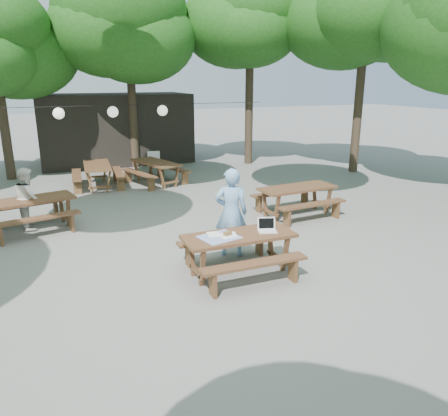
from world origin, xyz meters
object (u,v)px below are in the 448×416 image
at_px(picnic_table_nw, 30,214).
at_px(second_person, 28,198).
at_px(main_picnic_table, 239,253).
at_px(woman, 231,213).
at_px(plastic_chair, 154,170).

bearing_deg(picnic_table_nw, second_person, 77.50).
xyz_separation_m(main_picnic_table, second_person, (-3.53, 4.17, 0.34)).
height_order(main_picnic_table, woman, woman).
xyz_separation_m(woman, plastic_chair, (0.30, 7.69, -0.63)).
xyz_separation_m(main_picnic_table, woman, (0.22, 0.86, 0.50)).
relative_size(main_picnic_table, plastic_chair, 2.22).
relative_size(woman, plastic_chair, 1.98).
xyz_separation_m(second_person, plastic_chair, (4.05, 4.37, -0.47)).
bearing_deg(second_person, main_picnic_table, -148.28).
relative_size(main_picnic_table, woman, 1.12).
bearing_deg(main_picnic_table, woman, 75.82).
bearing_deg(plastic_chair, woman, -80.72).
xyz_separation_m(picnic_table_nw, woman, (3.75, -3.14, 0.50)).
distance_m(second_person, plastic_chair, 5.98).
distance_m(main_picnic_table, plastic_chair, 8.56).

